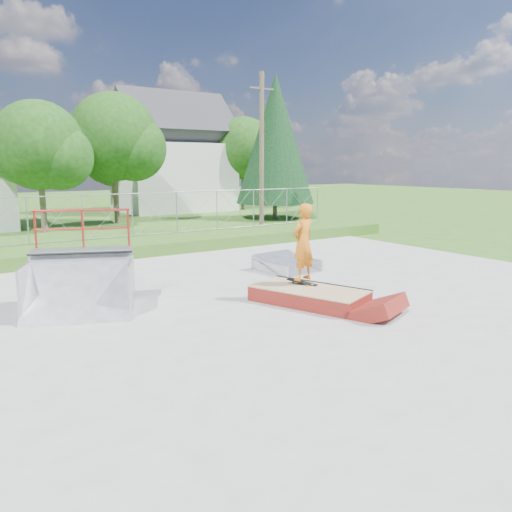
% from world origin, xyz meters
% --- Properties ---
extents(ground, '(120.00, 120.00, 0.00)m').
position_xyz_m(ground, '(0.00, 0.00, 0.00)').
color(ground, '#345E1A').
rests_on(ground, ground).
extents(concrete_pad, '(20.00, 16.00, 0.04)m').
position_xyz_m(concrete_pad, '(0.00, 0.00, 0.02)').
color(concrete_pad, gray).
rests_on(concrete_pad, ground).
extents(grass_berm, '(24.00, 3.00, 0.50)m').
position_xyz_m(grass_berm, '(0.00, 9.50, 0.25)').
color(grass_berm, '#345E1A').
rests_on(grass_berm, ground).
extents(grind_box, '(2.28, 3.12, 0.42)m').
position_xyz_m(grind_box, '(0.60, -0.13, 0.21)').
color(grind_box, maroon).
rests_on(grind_box, concrete_pad).
extents(quarter_pipe, '(2.95, 2.75, 2.36)m').
position_xyz_m(quarter_pipe, '(-4.33, 2.20, 1.18)').
color(quarter_pipe, '#919498').
rests_on(quarter_pipe, concrete_pad).
extents(flat_bank_ramp, '(1.84, 1.94, 0.50)m').
position_xyz_m(flat_bank_ramp, '(2.54, 3.28, 0.25)').
color(flat_bank_ramp, '#919498').
rests_on(flat_bank_ramp, concrete_pad).
extents(skateboard, '(0.61, 0.79, 0.13)m').
position_xyz_m(skateboard, '(0.73, 0.29, 0.46)').
color(skateboard, black).
rests_on(skateboard, grind_box).
extents(skater, '(0.80, 0.62, 1.95)m').
position_xyz_m(skater, '(0.73, 0.29, 1.44)').
color(skater, orange).
rests_on(skater, grind_box).
extents(chain_link_fence, '(20.00, 0.06, 1.80)m').
position_xyz_m(chain_link_fence, '(0.00, 10.50, 1.40)').
color(chain_link_fence, gray).
rests_on(chain_link_fence, grass_berm).
extents(gable_house, '(8.40, 6.08, 8.94)m').
position_xyz_m(gable_house, '(9.00, 26.00, 3.84)').
color(gable_house, beige).
rests_on(gable_house, ground).
extents(utility_pole, '(0.24, 0.24, 8.00)m').
position_xyz_m(utility_pole, '(7.50, 12.00, 4.00)').
color(utility_pole, brown).
rests_on(utility_pole, ground).
extents(tree_left_near, '(4.76, 4.48, 6.65)m').
position_xyz_m(tree_left_near, '(-1.75, 17.83, 4.24)').
color(tree_left_near, brown).
rests_on(tree_left_near, ground).
extents(tree_center, '(5.44, 5.12, 7.60)m').
position_xyz_m(tree_center, '(2.78, 19.81, 4.85)').
color(tree_center, brown).
rests_on(tree_center, ground).
extents(tree_right_far, '(5.10, 4.80, 7.12)m').
position_xyz_m(tree_right_far, '(14.27, 23.82, 4.54)').
color(tree_right_far, brown).
rests_on(tree_right_far, ground).
extents(tree_back_mid, '(4.08, 3.84, 5.70)m').
position_xyz_m(tree_back_mid, '(5.21, 27.86, 3.63)').
color(tree_back_mid, brown).
rests_on(tree_back_mid, ground).
extents(conifer_tree, '(5.04, 5.04, 9.10)m').
position_xyz_m(conifer_tree, '(12.00, 17.00, 5.05)').
color(conifer_tree, brown).
rests_on(conifer_tree, ground).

